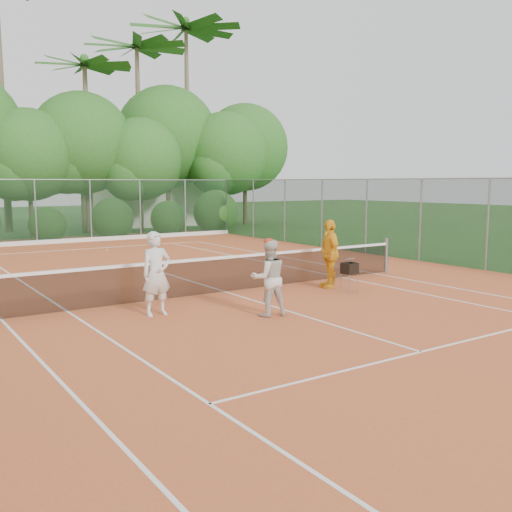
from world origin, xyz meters
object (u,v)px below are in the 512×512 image
at_px(player_white, 156,274).
at_px(player_center_grp, 269,278).
at_px(player_yellow, 329,254).
at_px(ball_hopper, 350,269).

distance_m(player_white, player_center_grp, 2.41).
height_order(player_white, player_center_grp, player_white).
xyz_separation_m(player_yellow, ball_hopper, (-0.03, -0.83, -0.31)).
height_order(player_yellow, ball_hopper, player_yellow).
bearing_deg(player_yellow, player_center_grp, -41.69).
relative_size(player_white, player_yellow, 0.98).
bearing_deg(player_yellow, player_white, -65.82).
height_order(player_white, player_yellow, player_yellow).
bearing_deg(player_white, player_yellow, 3.11).
bearing_deg(player_white, ball_hopper, -5.90).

